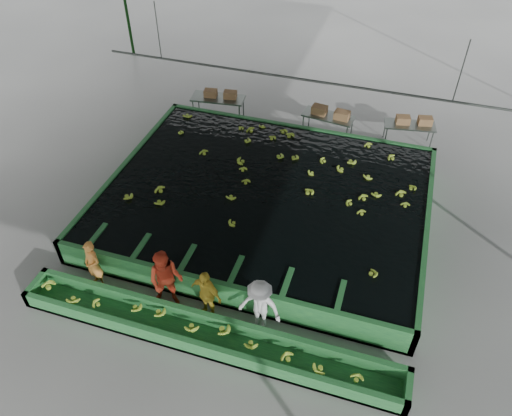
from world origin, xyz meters
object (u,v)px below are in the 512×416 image
(worker_d, at_px, (260,306))
(box_stack_right, at_px, (413,123))
(worker_a, at_px, (93,265))
(box_stack_mid, at_px, (330,116))
(sorting_trough, at_px, (206,335))
(worker_b, at_px, (166,280))
(worker_c, at_px, (206,294))
(packing_table_right, at_px, (408,134))
(packing_table_mid, at_px, (327,126))
(flotation_tank, at_px, (266,201))
(packing_table_left, at_px, (219,108))
(box_stack_left, at_px, (221,97))

(worker_d, height_order, box_stack_right, worker_d)
(worker_a, relative_size, box_stack_mid, 1.07)
(sorting_trough, xyz_separation_m, worker_b, (-1.38, 0.80, 0.70))
(worker_c, height_order, packing_table_right, worker_c)
(worker_a, xyz_separation_m, box_stack_mid, (4.60, 9.29, 0.10))
(packing_table_mid, bearing_deg, packing_table_right, 7.25)
(flotation_tank, distance_m, worker_b, 4.54)
(worker_b, distance_m, packing_table_right, 11.08)
(worker_b, distance_m, packing_table_left, 9.44)
(worker_b, bearing_deg, worker_c, -13.70)
(worker_b, relative_size, packing_table_left, 0.90)
(box_stack_left, bearing_deg, packing_table_mid, 0.73)
(sorting_trough, relative_size, box_stack_right, 7.57)
(sorting_trough, distance_m, worker_c, 1.01)
(worker_b, height_order, worker_c, worker_b)
(worker_d, relative_size, packing_table_mid, 0.88)
(flotation_tank, relative_size, packing_table_mid, 5.14)
(packing_table_left, bearing_deg, worker_d, -63.21)
(packing_table_left, bearing_deg, box_stack_mid, 1.27)
(worker_b, xyz_separation_m, box_stack_right, (5.47, 9.78, -0.10))
(worker_b, distance_m, box_stack_right, 11.20)
(worker_d, xyz_separation_m, packing_table_left, (-4.64, 9.19, -0.37))
(packing_table_mid, distance_m, box_stack_right, 3.18)
(sorting_trough, height_order, worker_a, worker_a)
(sorting_trough, distance_m, box_stack_left, 10.62)
(worker_b, height_order, packing_table_left, worker_b)
(flotation_tank, height_order, box_stack_left, box_stack_left)
(worker_d, distance_m, box_stack_right, 10.21)
(worker_d, distance_m, packing_table_left, 10.30)
(packing_table_left, bearing_deg, flotation_tank, -54.51)
(worker_b, bearing_deg, box_stack_mid, 61.70)
(flotation_tank, bearing_deg, box_stack_mid, 78.21)
(packing_table_right, bearing_deg, packing_table_left, -176.20)
(sorting_trough, height_order, packing_table_right, packing_table_right)
(worker_b, height_order, box_stack_left, worker_b)
(box_stack_mid, relative_size, box_stack_right, 1.10)
(worker_c, distance_m, box_stack_right, 10.71)
(flotation_tank, relative_size, worker_c, 6.27)
(packing_table_mid, height_order, box_stack_mid, box_stack_mid)
(worker_a, height_order, packing_table_right, worker_a)
(worker_c, relative_size, packing_table_left, 0.76)
(flotation_tank, xyz_separation_m, packing_table_mid, (0.97, 5.00, -0.01))
(worker_b, distance_m, worker_d, 2.53)
(sorting_trough, relative_size, packing_table_mid, 5.14)
(sorting_trough, distance_m, packing_table_left, 10.58)
(worker_d, height_order, box_stack_mid, worker_d)
(flotation_tank, bearing_deg, packing_table_left, 125.49)
(worker_a, distance_m, box_stack_right, 12.41)
(packing_table_left, distance_m, box_stack_mid, 4.54)
(packing_table_left, bearing_deg, sorting_trough, -70.77)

